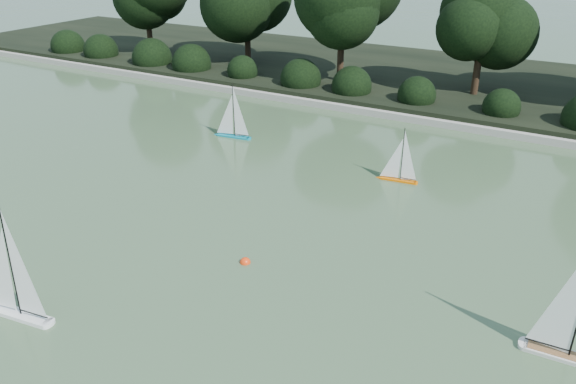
{
  "coord_description": "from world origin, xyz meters",
  "views": [
    {
      "loc": [
        4.15,
        -4.93,
        4.67
      ],
      "look_at": [
        0.03,
        2.32,
        0.7
      ],
      "focal_mm": 35.0,
      "sensor_mm": 36.0,
      "label": 1
    }
  ],
  "objects_px": {
    "sailboat_orange": "(396,172)",
    "race_buoy": "(245,263)",
    "sailboat_white_a": "(9,297)",
    "sailboat_teal": "(230,128)"
  },
  "relations": [
    {
      "from": "sailboat_white_a",
      "to": "sailboat_teal",
      "type": "distance_m",
      "value": 7.28
    },
    {
      "from": "sailboat_orange",
      "to": "race_buoy",
      "type": "xyz_separation_m",
      "value": [
        -0.94,
        -4.07,
        -0.19
      ]
    },
    {
      "from": "sailboat_white_a",
      "to": "race_buoy",
      "type": "xyz_separation_m",
      "value": [
        1.98,
        2.58,
        -0.27
      ]
    },
    {
      "from": "sailboat_orange",
      "to": "race_buoy",
      "type": "relative_size",
      "value": 7.17
    },
    {
      "from": "sailboat_white_a",
      "to": "race_buoy",
      "type": "relative_size",
      "value": 10.41
    },
    {
      "from": "sailboat_teal",
      "to": "race_buoy",
      "type": "height_order",
      "value": "sailboat_teal"
    },
    {
      "from": "sailboat_white_a",
      "to": "sailboat_orange",
      "type": "xyz_separation_m",
      "value": [
        2.93,
        6.65,
        -0.09
      ]
    },
    {
      "from": "sailboat_white_a",
      "to": "sailboat_teal",
      "type": "relative_size",
      "value": 1.23
    },
    {
      "from": "sailboat_white_a",
      "to": "sailboat_teal",
      "type": "height_order",
      "value": "sailboat_white_a"
    },
    {
      "from": "sailboat_white_a",
      "to": "race_buoy",
      "type": "height_order",
      "value": "sailboat_white_a"
    }
  ]
}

